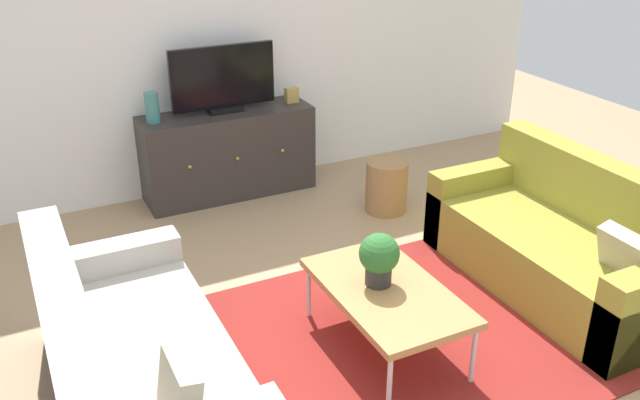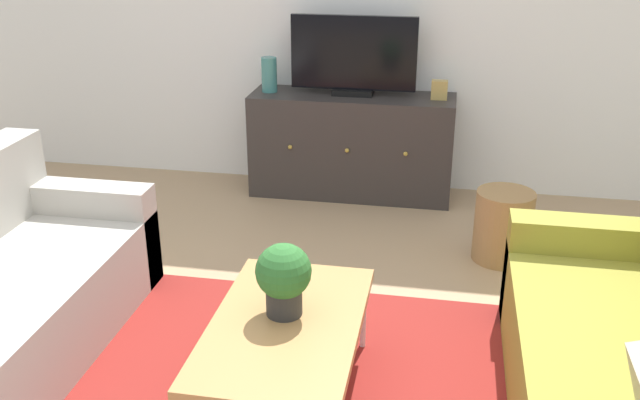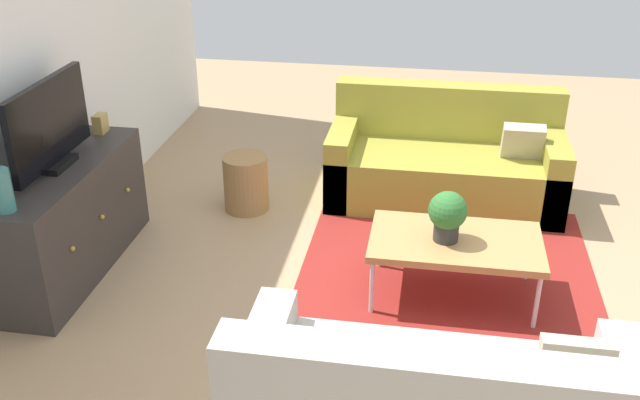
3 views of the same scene
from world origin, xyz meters
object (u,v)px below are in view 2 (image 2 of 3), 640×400
(potted_plant, at_px, (284,276))
(wicker_basket, at_px, (503,226))
(glass_vase, at_px, (269,75))
(tv_console, at_px, (352,145))
(mantel_clock, at_px, (439,90))
(coffee_table, at_px, (286,328))
(flat_screen_tv, at_px, (354,56))

(potted_plant, bearing_deg, wicker_basket, 56.87)
(potted_plant, distance_m, glass_vase, 2.49)
(potted_plant, bearing_deg, tv_console, 91.42)
(mantel_clock, bearing_deg, wicker_basket, -63.96)
(potted_plant, distance_m, wicker_basket, 1.82)
(coffee_table, xyz_separation_m, glass_vase, (-0.68, 2.45, 0.48))
(wicker_basket, bearing_deg, flat_screen_tv, 138.61)
(potted_plant, relative_size, wicker_basket, 0.73)
(tv_console, bearing_deg, wicker_basket, -40.76)
(tv_console, distance_m, flat_screen_tv, 0.64)
(tv_console, xyz_separation_m, mantel_clock, (0.60, 0.00, 0.43))
(tv_console, distance_m, wicker_basket, 1.37)
(tv_console, bearing_deg, potted_plant, -88.58)
(mantel_clock, xyz_separation_m, wicker_basket, (0.44, -0.89, -0.59))
(flat_screen_tv, height_order, wicker_basket, flat_screen_tv)
(potted_plant, relative_size, flat_screen_tv, 0.36)
(coffee_table, height_order, wicker_basket, wicker_basket)
(tv_console, xyz_separation_m, wicker_basket, (1.03, -0.89, -0.15))
(coffee_table, bearing_deg, wicker_basket, 58.48)
(flat_screen_tv, relative_size, mantel_clock, 6.71)
(flat_screen_tv, relative_size, glass_vase, 3.56)
(coffee_table, relative_size, glass_vase, 4.19)
(tv_console, distance_m, mantel_clock, 0.74)
(glass_vase, relative_size, wicker_basket, 0.57)
(flat_screen_tv, distance_m, mantel_clock, 0.63)
(coffee_table, bearing_deg, tv_console, 91.84)
(potted_plant, xyz_separation_m, glass_vase, (-0.66, 2.38, 0.28))
(tv_console, bearing_deg, glass_vase, 180.00)
(mantel_clock, relative_size, wicker_basket, 0.30)
(glass_vase, bearing_deg, mantel_clock, 0.00)
(coffee_table, distance_m, flat_screen_tv, 2.55)
(potted_plant, height_order, mantel_clock, mantel_clock)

